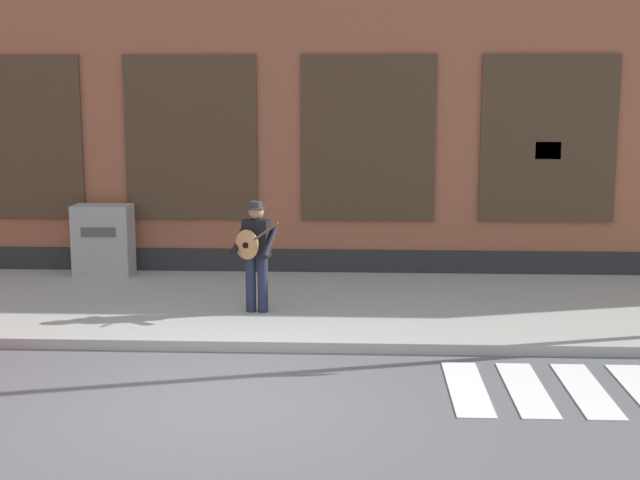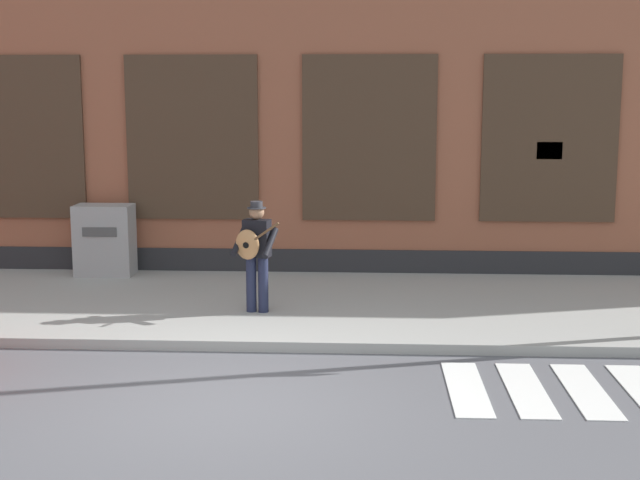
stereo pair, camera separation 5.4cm
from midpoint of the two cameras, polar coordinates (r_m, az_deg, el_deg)
name	(u,v)px [view 2 (the right image)]	position (r m, az deg, el deg)	size (l,w,h in m)	color
ground_plane	(225,403)	(9.89, -5.96, -10.35)	(160.00, 160.00, 0.00)	#56565B
sidewalk	(267,305)	(13.86, -3.28, -4.19)	(28.00, 4.57, 0.14)	#9E9E99
building_backdrop	(290,93)	(17.72, -1.85, 9.35)	(28.00, 4.06, 6.61)	#99563D
busker	(255,250)	(12.97, -4.04, -0.63)	(0.72, 0.63, 1.64)	#1E233D
utility_box	(105,240)	(16.09, -13.52, 0.01)	(1.00, 0.59, 1.24)	#9E9E9E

